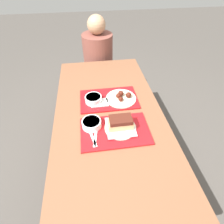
{
  "coord_description": "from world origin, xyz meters",
  "views": [
    {
      "loc": [
        -0.11,
        -0.89,
        1.63
      ],
      "look_at": [
        0.02,
        -0.0,
        0.78
      ],
      "focal_mm": 28.0,
      "sensor_mm": 36.0,
      "label": 1
    }
  ],
  "objects": [
    {
      "name": "bowl_coleslaw_near",
      "position": [
        -0.13,
        -0.09,
        0.78
      ],
      "size": [
        0.13,
        0.13,
        0.05
      ],
      "color": "white",
      "rests_on": "tray_near"
    },
    {
      "name": "ground_plane",
      "position": [
        0.0,
        0.0,
        0.0
      ],
      "size": [
        12.0,
        12.0,
        0.0
      ],
      "primitive_type": "plane",
      "color": "#4C4742"
    },
    {
      "name": "brisket_sandwich_plate",
      "position": [
        0.06,
        -0.13,
        0.79
      ],
      "size": [
        0.21,
        0.21,
        0.09
      ],
      "color": "beige",
      "rests_on": "tray_near"
    },
    {
      "name": "picnic_bench_far",
      "position": [
        0.0,
        1.07,
        0.39
      ],
      "size": [
        0.75,
        0.28,
        0.47
      ],
      "color": "brown",
      "rests_on": "ground_plane"
    },
    {
      "name": "bowl_coleslaw_far",
      "position": [
        -0.1,
        0.17,
        0.78
      ],
      "size": [
        0.13,
        0.13,
        0.05
      ],
      "color": "white",
      "rests_on": "tray_far"
    },
    {
      "name": "picnic_table",
      "position": [
        0.0,
        0.0,
        0.64
      ],
      "size": [
        0.79,
        1.7,
        0.74
      ],
      "color": "brown",
      "rests_on": "ground_plane"
    },
    {
      "name": "plastic_knife_near",
      "position": [
        -0.11,
        -0.18,
        0.75
      ],
      "size": [
        0.04,
        0.17,
        0.0
      ],
      "color": "white",
      "rests_on": "tray_near"
    },
    {
      "name": "tray_far",
      "position": [
        0.02,
        0.19,
        0.74
      ],
      "size": [
        0.45,
        0.28,
        0.01
      ],
      "color": "#B21419",
      "rests_on": "picnic_table"
    },
    {
      "name": "tray_near",
      "position": [
        0.02,
        -0.15,
        0.74
      ],
      "size": [
        0.45,
        0.28,
        0.01
      ],
      "color": "#B21419",
      "rests_on": "picnic_table"
    },
    {
      "name": "plastic_fork_near",
      "position": [
        -0.14,
        -0.18,
        0.75
      ],
      "size": [
        0.06,
        0.17,
        0.0
      ],
      "color": "white",
      "rests_on": "tray_near"
    },
    {
      "name": "wings_plate_far",
      "position": [
        0.12,
        0.17,
        0.76
      ],
      "size": [
        0.24,
        0.24,
        0.05
      ],
      "color": "beige",
      "rests_on": "tray_far"
    },
    {
      "name": "napkin_far",
      "position": [
        -0.06,
        0.14,
        0.75
      ],
      "size": [
        0.13,
        0.09,
        0.01
      ],
      "color": "white",
      "rests_on": "tray_far"
    },
    {
      "name": "person_seated_across",
      "position": [
        0.01,
        1.07,
        0.75
      ],
      "size": [
        0.34,
        0.34,
        0.67
      ],
      "color": "brown",
      "rests_on": "picnic_bench_far"
    }
  ]
}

